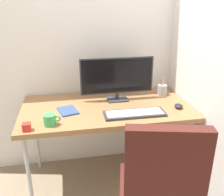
% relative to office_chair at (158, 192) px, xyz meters
% --- Properties ---
extents(ground_plane, '(8.00, 8.00, 0.00)m').
position_rel_office_chair_xyz_m(ground_plane, '(-0.16, 0.84, -0.55)').
color(ground_plane, gray).
extents(wall_back, '(2.98, 0.04, 2.80)m').
position_rel_office_chair_xyz_m(wall_back, '(-0.16, 1.24, 0.85)').
color(wall_back, white).
rests_on(wall_back, ground_plane).
extents(wall_side_right, '(0.04, 2.32, 2.80)m').
position_rel_office_chair_xyz_m(wall_side_right, '(0.57, 0.61, 0.85)').
color(wall_side_right, white).
rests_on(wall_side_right, ground_plane).
extents(desk, '(1.40, 0.74, 0.75)m').
position_rel_office_chair_xyz_m(desk, '(-0.16, 0.84, 0.16)').
color(desk, '#996B42').
rests_on(desk, ground_plane).
extents(office_chair, '(0.65, 0.67, 1.05)m').
position_rel_office_chair_xyz_m(office_chair, '(0.00, 0.00, 0.00)').
color(office_chair, black).
rests_on(office_chair, ground_plane).
extents(monitor, '(0.64, 0.15, 0.38)m').
position_rel_office_chair_xyz_m(monitor, '(-0.04, 0.97, 0.41)').
color(monitor, '#333338').
rests_on(monitor, desk).
extents(keyboard, '(0.48, 0.17, 0.02)m').
position_rel_office_chair_xyz_m(keyboard, '(0.03, 0.63, 0.21)').
color(keyboard, '#333338').
rests_on(keyboard, desk).
extents(mouse, '(0.09, 0.10, 0.04)m').
position_rel_office_chair_xyz_m(mouse, '(0.42, 0.69, 0.22)').
color(mouse, black).
rests_on(mouse, desk).
extents(pen_holder, '(0.09, 0.09, 0.17)m').
position_rel_office_chair_xyz_m(pen_holder, '(0.40, 1.01, 0.25)').
color(pen_holder, '#9EA0A5').
rests_on(pen_holder, desk).
extents(notebook, '(0.18, 0.21, 0.01)m').
position_rel_office_chair_xyz_m(notebook, '(-0.48, 0.79, 0.21)').
color(notebook, '#334C8C').
rests_on(notebook, desk).
extents(coffee_mug, '(0.12, 0.09, 0.08)m').
position_rel_office_chair_xyz_m(coffee_mug, '(-0.61, 0.58, 0.24)').
color(coffee_mug, '#3FAD59').
rests_on(coffee_mug, desk).
extents(desk_clamp_accessory, '(0.05, 0.05, 0.06)m').
position_rel_office_chair_xyz_m(desk_clamp_accessory, '(-0.76, 0.53, 0.23)').
color(desk_clamp_accessory, red).
rests_on(desk_clamp_accessory, desk).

